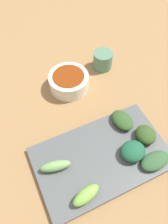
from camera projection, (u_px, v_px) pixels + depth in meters
The scene contains 10 objects.
tabletop at pixel (79, 118), 0.60m from camera, with size 2.10×2.10×0.02m, color olive.
sauce_bowl at pixel (69, 81), 0.63m from camera, with size 0.11×0.11×0.05m.
serving_plate at pixel (102, 157), 0.52m from camera, with size 0.18×0.30×0.01m, color #4A4F51.
broccoli_leafy_0 at pixel (122, 120), 0.56m from camera, with size 0.06×0.05×0.02m, color #2B4B21.
broccoli_leafy_1 at pixel (155, 161), 0.50m from camera, with size 0.04×0.07×0.02m, color #2E542F.
broccoli_leafy_2 at pixel (133, 151), 0.51m from camera, with size 0.05×0.06×0.03m, color #195235.
broccoli_leafy_3 at pixel (146, 135), 0.53m from camera, with size 0.05×0.05×0.03m, color #2D461C.
broccoli_stalk_4 at pixel (56, 166), 0.49m from camera, with size 0.02×0.07×0.02m, color #6E9E58.
broccoli_stalk_5 at pixel (86, 195), 0.45m from camera, with size 0.03×0.06×0.03m, color #73B042.
tea_cup at pixel (103, 60), 0.67m from camera, with size 0.06×0.06×0.05m, color #4D775C.
Camera 1 is at (0.30, -0.13, 0.51)m, focal length 36.17 mm.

